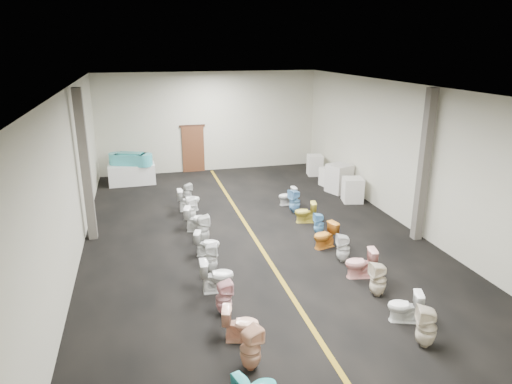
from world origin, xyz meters
TOP-DOWN VIEW (x-y plane):
  - floor at (0.00, 0.00)m, footprint 16.00×16.00m
  - ceiling at (0.00, 0.00)m, footprint 16.00×16.00m
  - wall_back at (0.00, 8.00)m, footprint 10.00×0.00m
  - wall_front at (0.00, -8.00)m, footprint 10.00×0.00m
  - wall_left at (-5.00, 0.00)m, footprint 0.00×16.00m
  - wall_right at (5.00, 0.00)m, footprint 0.00×16.00m
  - aisle_stripe at (0.00, 0.00)m, footprint 0.12×15.60m
  - back_door at (-0.80, 7.94)m, footprint 1.00×0.10m
  - door_frame at (-0.80, 7.95)m, footprint 1.15×0.08m
  - column_left at (-4.75, 1.00)m, footprint 0.25×0.25m
  - column_right at (4.75, -1.50)m, footprint 0.25×0.25m
  - display_table at (-3.58, 6.61)m, footprint 1.91×0.99m
  - bathtub at (-3.58, 6.61)m, footprint 1.77×1.10m
  - appliance_crate_a at (4.40, 2.13)m, footprint 0.85×0.85m
  - appliance_crate_b at (4.40, 3.35)m, footprint 1.05×1.05m
  - appliance_crate_c at (4.40, 4.23)m, footprint 0.82×0.82m
  - appliance_crate_d at (4.40, 5.94)m, footprint 0.74×0.74m
  - toilet_left_1 at (-1.54, -5.94)m, footprint 0.51×0.51m
  - toilet_left_2 at (-1.52, -5.07)m, footprint 0.81×0.59m
  - toilet_left_3 at (-1.67, -4.07)m, footprint 0.40×0.39m
  - toilet_left_4 at (-1.65, -3.06)m, footprint 0.82×0.49m
  - toilet_left_5 at (-1.64, -2.08)m, footprint 0.42×0.42m
  - toilet_left_6 at (-1.57, -1.08)m, footprint 0.78×0.59m
  - toilet_left_7 at (-1.56, -0.15)m, footprint 0.41×0.40m
  - toilet_left_8 at (-1.61, 0.76)m, footprint 0.86×0.62m
  - toilet_left_9 at (-1.70, 1.73)m, footprint 0.44×0.44m
  - toilet_left_10 at (-1.64, 2.72)m, footprint 0.79×0.46m
  - toilet_left_11 at (-1.58, 3.69)m, footprint 0.40×0.39m
  - toilet_right_0 at (1.90, -6.16)m, footprint 0.51×0.50m
  - toilet_right_1 at (1.97, -5.30)m, footprint 0.79×0.61m
  - toilet_right_2 at (1.94, -4.22)m, footprint 0.40×0.39m
  - toilet_right_3 at (1.96, -3.30)m, footprint 0.83×0.57m
  - toilet_right_4 at (1.92, -2.39)m, footprint 0.42×0.41m
  - toilet_right_5 at (1.80, -1.41)m, footprint 0.81×0.59m
  - toilet_right_6 at (2.00, -0.47)m, footprint 0.34×0.33m
  - toilet_right_7 at (1.94, 0.59)m, footprint 0.76×0.54m
  - toilet_right_8 at (1.91, 1.54)m, footprint 0.49×0.48m
  - toilet_right_9 at (1.92, 2.40)m, footprint 0.66×0.39m

SIDE VIEW (x-z plane):
  - floor at x=0.00m, z-range 0.00..0.00m
  - aisle_stripe at x=0.00m, z-range 0.00..0.01m
  - toilet_right_9 at x=1.92m, z-range 0.00..0.66m
  - toilet_right_6 at x=2.00m, z-range 0.00..0.69m
  - toilet_left_11 at x=-1.58m, z-range 0.00..0.69m
  - toilet_right_7 at x=1.94m, z-range 0.00..0.71m
  - toilet_left_6 at x=-1.57m, z-range 0.00..0.71m
  - toilet_right_1 at x=1.97m, z-range 0.00..0.71m
  - toilet_left_2 at x=-1.52m, z-range 0.00..0.74m
  - toilet_right_5 at x=1.80m, z-range 0.00..0.74m
  - appliance_crate_c at x=4.40m, z-range 0.00..0.76m
  - toilet_right_3 at x=1.96m, z-range 0.00..0.78m
  - toilet_left_9 at x=-1.70m, z-range 0.00..0.79m
  - toilet_left_3 at x=-1.67m, z-range 0.00..0.79m
  - toilet_right_4 at x=1.92m, z-range 0.00..0.79m
  - toilet_left_10 at x=-1.64m, z-range 0.00..0.79m
  - toilet_left_5 at x=-1.64m, z-range 0.00..0.79m
  - toilet_left_8 at x=-1.61m, z-range 0.00..0.79m
  - toilet_left_4 at x=-1.65m, z-range 0.00..0.82m
  - display_table at x=-3.58m, z-range 0.00..0.84m
  - toilet_right_2 at x=1.94m, z-range 0.00..0.84m
  - toilet_left_7 at x=-1.56m, z-range 0.00..0.85m
  - toilet_left_1 at x=-1.54m, z-range 0.00..0.85m
  - toilet_right_8 at x=1.91m, z-range 0.00..0.85m
  - toilet_right_0 at x=1.90m, z-range 0.00..0.86m
  - appliance_crate_a at x=4.40m, z-range 0.00..0.91m
  - appliance_crate_d at x=4.40m, z-range 0.00..0.92m
  - appliance_crate_b at x=4.40m, z-range 0.00..1.12m
  - back_door at x=-0.80m, z-range 0.00..2.10m
  - bathtub at x=-3.58m, z-range 0.79..1.34m
  - door_frame at x=-0.80m, z-range 2.07..2.17m
  - wall_back at x=0.00m, z-range -2.75..7.25m
  - wall_front at x=0.00m, z-range -2.75..7.25m
  - wall_left at x=-5.00m, z-range -5.75..10.25m
  - wall_right at x=5.00m, z-range -5.75..10.25m
  - column_left at x=-4.75m, z-range 0.00..4.50m
  - column_right at x=4.75m, z-range 0.00..4.50m
  - ceiling at x=0.00m, z-range 4.50..4.50m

